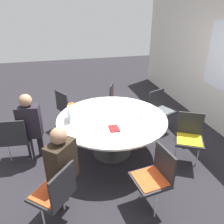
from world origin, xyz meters
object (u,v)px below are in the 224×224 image
Objects in this scene: chair_0 at (16,136)px; person_1 at (61,164)px; chair_1 at (55,191)px; person_0 at (30,123)px; chair_4 at (160,107)px; chair_6 at (68,106)px; coffee_cup at (142,116)px; chair_2 at (155,174)px; laptop at (73,117)px; chair_3 at (189,135)px; handbag at (186,135)px; chair_5 at (117,99)px; spiral_notebook at (114,128)px.

chair_0 is 1.34m from person_1.
chair_1 is 1.48m from person_0.
chair_4 is 2.58m from person_0.
coffee_cup is at bearing 13.82° from chair_6.
coffee_cup is at bearing -20.28° from chair_2.
person_1 reaches higher than laptop.
chair_0 is 0.32m from person_0.
laptop is at bearing 26.00° from chair_2.
chair_3 is 0.74m from handbag.
chair_3 is 1.00× the size of chair_4.
chair_3 is at bearing 19.29° from chair_6.
chair_1 is 1.23m from chair_2.
chair_1 is 2.72× the size of laptop.
person_0 is 0.71m from laptop.
chair_5 is 2.09m from person_0.
chair_5 is at bearing 162.88° from spiral_notebook.
chair_5 is at bearing -37.12° from laptop.
person_1 reaches higher than chair_6.
chair_1 is at bearing -53.65° from coffee_cup.
chair_4 reaches higher than handbag.
person_0 is at bearing -64.15° from chair_6.
coffee_cup is at bearing -1.20° from chair_0.
chair_1 is 2.84m from chair_4.
chair_3 is 1.00× the size of chair_5.
person_1 reaches higher than handbag.
chair_4 is 2.62m from person_1.
spiral_notebook is (-0.87, 0.93, 0.21)m from chair_1.
chair_4 is 1.00× the size of chair_5.
chair_2 is 2.57m from chair_6.
chair_0 and chair_3 have the same top height.
person_0 and person_1 have the same top height.
chair_1 is 0.71× the size of person_1.
handbag is (-0.37, 1.57, -0.60)m from spiral_notebook.
chair_2 is at bearing -30.97° from chair_0.
person_0 is 5.81× the size of spiral_notebook.
handbag is at bearing 97.14° from chair_4.
chair_3 is 0.71× the size of person_0.
handbag is at bearing 62.93° from chair_5.
coffee_cup is at bearing 23.99° from chair_4.
chair_4 is 1.96m from chair_6.
chair_3 is at bearing -31.34° from chair_1.
chair_6 is (-2.39, -0.93, 0.00)m from chair_2.
chair_4 is at bearing -34.62° from chair_2.
handbag is (-1.00, 2.41, -0.58)m from person_1.
chair_3 is 1.11m from chair_4.
chair_5 is 1.69m from handbag.
person_0 reaches higher than spiral_notebook.
person_1 reaches higher than chair_3.
chair_1 is 1.00× the size of chair_4.
chair_3 is (-0.70, 2.18, 0.00)m from chair_1.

